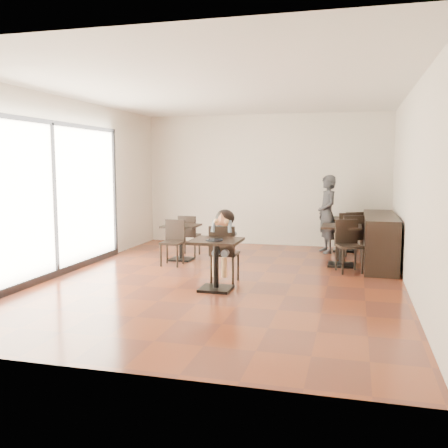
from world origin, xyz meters
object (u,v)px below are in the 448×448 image
(child_chair, at_px, (225,254))
(chair_mid_b, at_px, (350,246))
(child_table, at_px, (216,265))
(cafe_table_mid, at_px, (341,246))
(cafe_table_back, at_px, (344,235))
(chair_back_b, at_px, (351,235))
(child, at_px, (225,246))
(chair_mid_a, at_px, (350,238))
(chair_back_a, at_px, (351,231))
(chair_left_b, at_px, (172,243))
(adult_patron, at_px, (327,214))
(cafe_table_left, at_px, (181,243))
(chair_left_a, at_px, (190,235))

(child_chair, xyz_separation_m, chair_mid_b, (2.03, 1.35, -0.01))
(child_table, relative_size, cafe_table_mid, 1.01)
(cafe_table_back, xyz_separation_m, chair_back_b, (0.15, -0.55, 0.08))
(cafe_table_back, height_order, chair_mid_b, chair_mid_b)
(child, bearing_deg, chair_back_b, 56.82)
(child_table, bearing_deg, child, 90.00)
(chair_mid_a, distance_m, chair_back_a, 1.22)
(chair_mid_a, height_order, chair_back_b, chair_mid_a)
(child, height_order, chair_left_b, child)
(chair_left_b, bearing_deg, chair_mid_a, 21.40)
(adult_patron, xyz_separation_m, cafe_table_left, (-2.87, -1.69, -0.51))
(child_table, bearing_deg, chair_back_b, 60.93)
(cafe_table_left, relative_size, chair_left_a, 0.83)
(adult_patron, bearing_deg, chair_left_a, -90.78)
(child_chair, relative_size, cafe_table_left, 1.32)
(child_chair, distance_m, chair_mid_b, 2.44)
(child_table, xyz_separation_m, chair_back_b, (2.04, 3.66, 0.05))
(chair_left_b, relative_size, chair_back_a, 0.97)
(chair_mid_a, relative_size, chair_back_a, 1.05)
(cafe_table_left, distance_m, chair_left_a, 0.56)
(child, relative_size, cafe_table_left, 1.66)
(child_table, distance_m, chair_left_a, 3.09)
(chair_left_a, bearing_deg, chair_mid_a, -176.11)
(child_chair, xyz_separation_m, chair_mid_a, (2.03, 2.45, -0.01))
(cafe_table_back, bearing_deg, adult_patron, -141.64)
(child, xyz_separation_m, chair_back_a, (2.04, 3.67, -0.16))
(chair_mid_b, bearing_deg, chair_left_a, 145.44)
(cafe_table_mid, relative_size, chair_back_a, 0.87)
(adult_patron, height_order, cafe_table_back, adult_patron)
(adult_patron, distance_m, chair_left_a, 3.12)
(child_table, height_order, chair_back_a, chair_back_a)
(child_table, height_order, child_chair, child_chair)
(chair_mid_a, xyz_separation_m, chair_back_b, (0.01, 0.66, -0.02))
(cafe_table_mid, distance_m, chair_back_b, 1.23)
(child_table, height_order, chair_left_a, chair_left_a)
(cafe_table_back, bearing_deg, child_chair, -117.18)
(adult_patron, xyz_separation_m, cafe_table_mid, (0.36, -1.46, -0.47))
(cafe_table_left, xyz_separation_m, chair_left_b, (0.00, -0.55, 0.07))
(adult_patron, bearing_deg, chair_back_b, 42.45)
(child_chair, height_order, adult_patron, adult_patron)
(cafe_table_left, distance_m, chair_mid_a, 3.49)
(chair_back_b, bearing_deg, cafe_table_mid, -120.59)
(child_chair, bearing_deg, chair_back_b, -123.18)
(cafe_table_mid, distance_m, chair_mid_a, 0.58)
(adult_patron, bearing_deg, chair_mid_a, 7.40)
(cafe_table_back, bearing_deg, chair_left_a, -156.09)
(chair_left_a, relative_size, chair_left_b, 1.00)
(child, distance_m, adult_patron, 3.69)
(chair_left_a, height_order, chair_left_b, same)
(child, bearing_deg, chair_left_b, 140.68)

